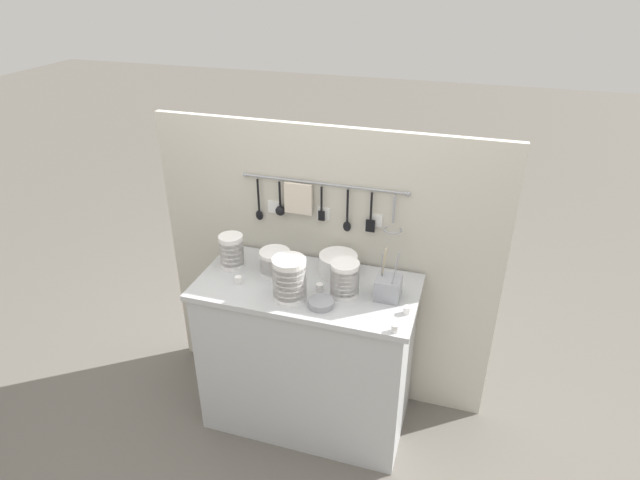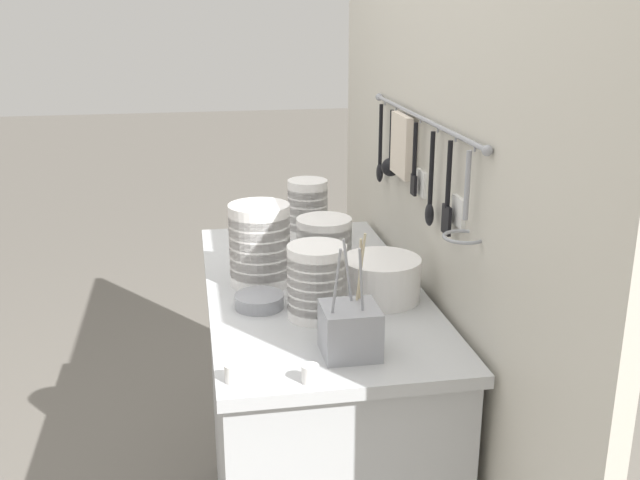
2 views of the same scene
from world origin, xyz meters
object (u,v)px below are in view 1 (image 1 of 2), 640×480
at_px(cup_front_right, 298,266).
at_px(cup_front_left, 238,280).
at_px(bowl_stack_wide_centre, 232,251).
at_px(cup_mid_row, 407,310).
at_px(bowl_stack_nested_right, 275,262).
at_px(bowl_stack_short_front, 345,279).
at_px(plate_stack, 338,264).
at_px(cup_back_right, 320,287).
at_px(cup_by_caddy, 395,328).
at_px(bowl_stack_back_corner, 290,279).
at_px(steel_mixing_bowl, 321,303).
at_px(cutlery_caddy, 388,287).

bearing_deg(cup_front_right, cup_front_left, -138.29).
height_order(bowl_stack_wide_centre, cup_mid_row, bowl_stack_wide_centre).
height_order(bowl_stack_nested_right, cup_front_right, bowl_stack_nested_right).
bearing_deg(bowl_stack_short_front, cup_mid_row, -12.11).
relative_size(plate_stack, cup_front_left, 5.37).
bearing_deg(cup_back_right, bowl_stack_short_front, 2.24).
xyz_separation_m(cup_mid_row, cup_back_right, (-0.46, 0.07, 0.00)).
bearing_deg(cup_mid_row, cup_by_caddy, -100.95).
height_order(bowl_stack_nested_right, plate_stack, bowl_stack_nested_right).
relative_size(bowl_stack_back_corner, steel_mixing_bowl, 1.79).
bearing_deg(cup_back_right, bowl_stack_back_corner, -137.60).
relative_size(bowl_stack_wide_centre, bowl_stack_nested_right, 1.15).
xyz_separation_m(plate_stack, cup_back_right, (-0.05, -0.19, -0.04)).
relative_size(bowl_stack_short_front, cup_front_left, 4.79).
distance_m(bowl_stack_back_corner, steel_mixing_bowl, 0.19).
distance_m(cup_front_left, cup_front_right, 0.34).
relative_size(bowl_stack_nested_right, cup_by_caddy, 4.29).
bearing_deg(steel_mixing_bowl, bowl_stack_short_front, 58.47).
relative_size(steel_mixing_bowl, cup_mid_row, 3.29).
height_order(plate_stack, steel_mixing_bowl, plate_stack).
height_order(bowl_stack_short_front, cup_front_right, bowl_stack_short_front).
distance_m(bowl_stack_short_front, bowl_stack_nested_right, 0.42).
bearing_deg(cup_front_left, bowl_stack_nested_right, 46.71).
distance_m(steel_mixing_bowl, cup_front_left, 0.48).
relative_size(cup_mid_row, cup_by_caddy, 1.00).
relative_size(bowl_stack_short_front, plate_stack, 0.89).
xyz_separation_m(plate_stack, cup_front_left, (-0.47, -0.25, -0.04)).
relative_size(steel_mixing_bowl, cup_back_right, 3.29).
bearing_deg(bowl_stack_wide_centre, cup_by_caddy, -17.85).
distance_m(cup_front_left, cup_mid_row, 0.89).
xyz_separation_m(bowl_stack_nested_right, steel_mixing_bowl, (0.33, -0.23, -0.05)).
height_order(bowl_stack_back_corner, cup_front_right, bowl_stack_back_corner).
height_order(bowl_stack_wide_centre, cup_front_left, bowl_stack_wide_centre).
relative_size(bowl_stack_nested_right, steel_mixing_bowl, 1.31).
distance_m(bowl_stack_back_corner, cutlery_caddy, 0.49).
distance_m(bowl_stack_wide_centre, cup_front_right, 0.37).
bearing_deg(cup_mid_row, bowl_stack_back_corner, -175.61).
bearing_deg(cup_front_left, cup_back_right, 7.82).
bearing_deg(bowl_stack_back_corner, cup_mid_row, 4.39).
xyz_separation_m(cutlery_caddy, cup_mid_row, (0.12, -0.11, -0.04)).
xyz_separation_m(bowl_stack_wide_centre, bowl_stack_nested_right, (0.25, 0.01, -0.03)).
height_order(bowl_stack_back_corner, cutlery_caddy, cutlery_caddy).
bearing_deg(cup_front_right, plate_stack, 6.41).
bearing_deg(bowl_stack_nested_right, cup_mid_row, -12.44).
height_order(steel_mixing_bowl, cup_front_left, cup_front_left).
distance_m(bowl_stack_short_front, cup_mid_row, 0.35).
xyz_separation_m(bowl_stack_nested_right, plate_stack, (0.33, 0.09, -0.01)).
relative_size(bowl_stack_nested_right, cup_front_right, 4.29).
bearing_deg(cup_front_right, cup_by_caddy, -32.46).
height_order(bowl_stack_short_front, cup_by_caddy, bowl_stack_short_front).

